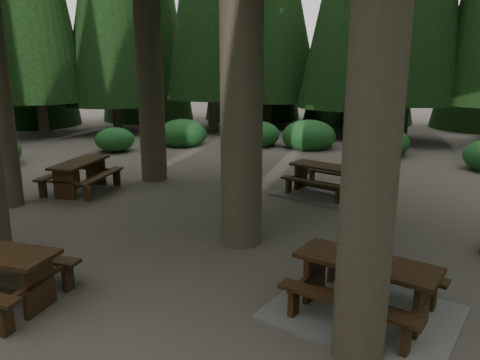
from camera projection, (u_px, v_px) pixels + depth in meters
The scene contains 5 objects.
ground at pixel (204, 238), 10.04m from camera, with size 80.00×80.00×0.00m, color #585147.
picnic_table_a at pixel (364, 295), 6.93m from camera, with size 2.81×2.41×0.88m.
picnic_table_b at pixel (80, 171), 13.47m from camera, with size 2.17×2.45×0.89m.
picnic_table_c at pixel (324, 184), 13.24m from camera, with size 2.80×2.45×0.84m.
shrub_ring at pixel (250, 216), 10.24m from camera, with size 23.86×24.64×1.49m.
Camera 1 is at (5.25, -7.85, 3.70)m, focal length 35.00 mm.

